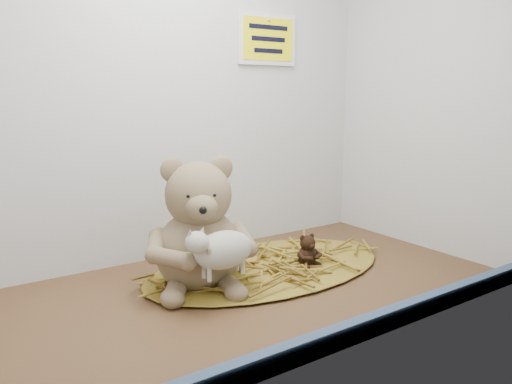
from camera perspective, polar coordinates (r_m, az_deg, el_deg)
alcove_shell at (r=105.33cm, az=-5.77°, el=13.43°), size 120.40×60.20×90.40cm
front_rail at (r=83.95cm, az=7.84°, el=-16.61°), size 119.28×2.20×3.60cm
straw_bed at (r=119.04cm, az=1.39°, el=-8.54°), size 61.88×35.93×1.20cm
main_teddy at (r=105.63cm, az=-6.57°, el=-3.53°), size 30.04×30.73×28.14cm
toy_lamb at (r=98.06cm, az=-3.76°, el=-6.63°), size 16.39×10.00×10.59cm
mini_teddy_tan at (r=117.10cm, az=-3.14°, el=-6.56°), size 7.64×7.91×7.84cm
mini_teddy_brown at (r=118.85cm, az=5.87°, el=-6.43°), size 6.39×6.70×7.46cm
wall_sign at (r=139.25cm, az=1.29°, el=17.05°), size 16.00×1.20×11.00cm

